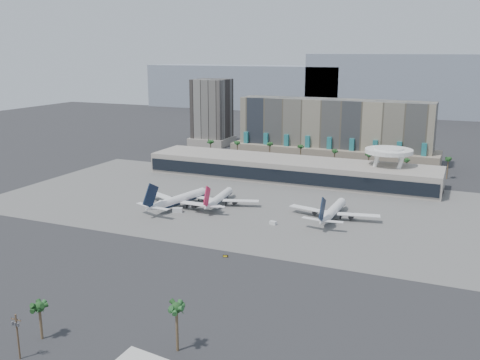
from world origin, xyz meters
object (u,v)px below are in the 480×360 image
at_px(airliner_left, 180,199).
at_px(airliner_right, 333,211).
at_px(taxiway_sign, 225,256).
at_px(airliner_centre, 219,198).
at_px(service_vehicle_b, 273,223).
at_px(service_vehicle_a, 177,210).
at_px(utility_pole, 17,333).

height_order(airliner_left, airliner_right, airliner_left).
xyz_separation_m(airliner_left, taxiway_sign, (47.19, -49.67, -3.60)).
xyz_separation_m(airliner_centre, service_vehicle_b, (34.54, -18.10, -2.75)).
bearing_deg(service_vehicle_a, airliner_right, -7.75).
bearing_deg(airliner_right, airliner_centre, -178.75).
height_order(airliner_right, service_vehicle_a, airliner_right).
xyz_separation_m(service_vehicle_a, taxiway_sign, (44.16, -41.76, -0.67)).
distance_m(airliner_left, service_vehicle_a, 8.97).
xyz_separation_m(utility_pole, service_vehicle_b, (21.76, 123.06, -6.36)).
bearing_deg(airliner_right, airliner_left, -170.17).
height_order(utility_pole, service_vehicle_b, utility_pole).
distance_m(airliner_left, taxiway_sign, 68.61).
xyz_separation_m(airliner_right, service_vehicle_a, (-69.21, -19.19, -2.64)).
xyz_separation_m(airliner_left, airliner_right, (72.24, 11.27, -0.29)).
xyz_separation_m(service_vehicle_a, service_vehicle_b, (47.34, 0.81, -0.34)).
bearing_deg(utility_pole, airliner_right, 72.86).
xyz_separation_m(airliner_centre, service_vehicle_a, (-12.80, -18.90, -2.41)).
relative_size(utility_pole, airliner_centre, 0.30).
bearing_deg(airliner_left, airliner_centre, 47.37).
relative_size(utility_pole, service_vehicle_b, 3.96).
height_order(utility_pole, airliner_left, airliner_left).
bearing_deg(taxiway_sign, service_vehicle_b, 66.74).
distance_m(airliner_right, service_vehicle_b, 28.73).
bearing_deg(service_vehicle_a, service_vehicle_b, -22.27).
relative_size(airliner_left, taxiway_sign, 23.37).
relative_size(utility_pole, airliner_right, 0.28).
distance_m(utility_pole, airliner_right, 148.06).
height_order(utility_pole, airliner_right, airliner_right).
height_order(airliner_right, taxiway_sign, airliner_right).
relative_size(service_vehicle_b, taxiway_sign, 1.54).
bearing_deg(service_vehicle_b, airliner_centre, 166.67).
relative_size(airliner_left, service_vehicle_a, 10.02).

